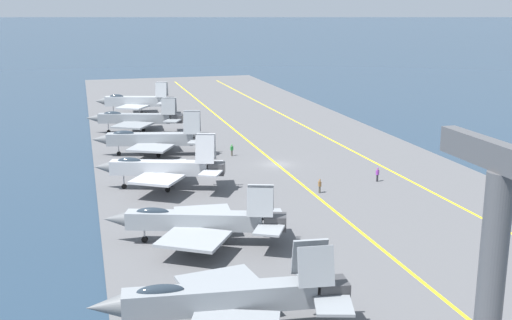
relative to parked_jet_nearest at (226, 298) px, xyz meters
The scene contains 13 objects.
ground_plane 47.30m from the parked_jet_nearest, 21.08° to the right, with size 2000.00×2000.00×0.00m, color #23384C.
carrier_deck 47.29m from the parked_jet_nearest, 21.08° to the right, with size 219.09×48.99×0.40m, color #565659.
deck_stripe_foul_line 53.61m from the parked_jet_nearest, 34.66° to the right, with size 197.18×0.36×0.01m, color yellow.
deck_stripe_centerline 47.28m from the parked_jet_nearest, 21.08° to the right, with size 197.18×0.36×0.01m, color yellow.
parked_jet_nearest is the anchor object (origin of this frame).
parked_jet_second 17.24m from the parked_jet_nearest, ahead, with size 12.74×16.99×5.63m.
parked_jet_third 35.85m from the parked_jet_nearest, ahead, with size 12.01×15.76×6.81m.
parked_jet_fourth 53.92m from the parked_jet_nearest, ahead, with size 12.59×17.01×6.54m.
parked_jet_fifth 70.91m from the parked_jet_nearest, ahead, with size 13.40×16.61×6.13m.
parked_jet_sixth 89.25m from the parked_jet_nearest, ahead, with size 12.45×15.55×6.59m.
crew_brown_vest 34.56m from the parked_jet_nearest, 31.05° to the right, with size 0.40×0.29×1.70m.
crew_green_vest 52.00m from the parked_jet_nearest, 13.46° to the right, with size 0.37×0.45×1.72m.
crew_purple_vest 41.83m from the parked_jet_nearest, 39.37° to the right, with size 0.42×0.46×1.77m.
Camera 1 is at (-82.22, 25.30, 22.14)m, focal length 45.00 mm.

